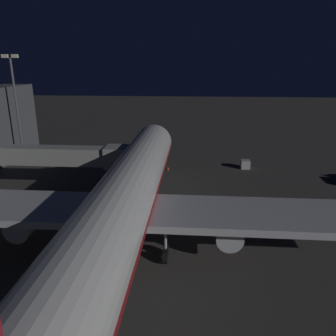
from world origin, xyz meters
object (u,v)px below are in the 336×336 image
object	(u,v)px
jet_bridge	(68,156)
traffic_cone_nose_port	(168,168)
apron_floodlight_mast	(16,103)
traffic_cone_nose_starboard	(144,168)
airliner_at_gate	(122,204)
baggage_container_near_belt	(245,164)

from	to	relation	value
jet_bridge	traffic_cone_nose_port	bearing A→B (deg)	-138.71
apron_floodlight_mast	traffic_cone_nose_starboard	world-z (taller)	apron_floodlight_mast
traffic_cone_nose_port	traffic_cone_nose_starboard	xyz separation A→B (m)	(4.40, 0.00, 0.00)
apron_floodlight_mast	traffic_cone_nose_starboard	bearing A→B (deg)	175.65
apron_floodlight_mast	jet_bridge	bearing A→B (deg)	136.25
traffic_cone_nose_port	airliner_at_gate	bearing A→B (deg)	85.48
airliner_at_gate	traffic_cone_nose_port	distance (m)	28.36
baggage_container_near_belt	traffic_cone_nose_starboard	xyz separation A→B (m)	(18.36, 1.91, -0.50)
jet_bridge	apron_floodlight_mast	world-z (taller)	apron_floodlight_mast
jet_bridge	apron_floodlight_mast	bearing A→B (deg)	-43.75
jet_bridge	traffic_cone_nose_starboard	size ratio (longest dim) A/B	37.95
baggage_container_near_belt	airliner_at_gate	bearing A→B (deg)	61.46
airliner_at_gate	baggage_container_near_belt	bearing A→B (deg)	-118.54
jet_bridge	traffic_cone_nose_starboard	bearing A→B (deg)	-127.49
traffic_cone_nose_starboard	jet_bridge	bearing A→B (deg)	52.51
jet_bridge	traffic_cone_nose_starboard	distance (m)	15.82
jet_bridge	baggage_container_near_belt	distance (m)	31.06
traffic_cone_nose_starboard	traffic_cone_nose_port	bearing A→B (deg)	180.00
apron_floodlight_mast	traffic_cone_nose_port	size ratio (longest dim) A/B	35.93
baggage_container_near_belt	jet_bridge	bearing A→B (deg)	26.62
airliner_at_gate	apron_floodlight_mast	bearing A→B (deg)	-49.23
baggage_container_near_belt	traffic_cone_nose_port	bearing A→B (deg)	7.79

